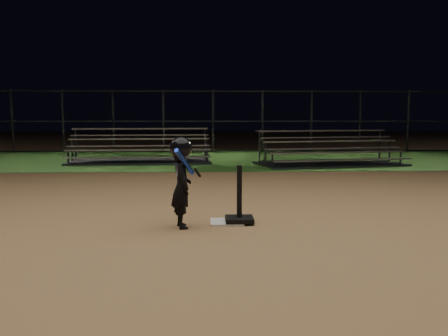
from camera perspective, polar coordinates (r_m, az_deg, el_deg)
ground at (r=6.66m, az=0.32°, el=-6.50°), size 80.00×80.00×0.00m
grass_strip at (r=16.56m, az=-1.14°, el=1.14°), size 60.00×8.00×0.01m
home_plate at (r=6.66m, az=0.32°, el=-6.40°), size 0.45×0.45×0.02m
batting_tee at (r=6.61m, az=1.83°, el=-5.15°), size 0.38×0.38×0.77m
child_batter at (r=6.29m, az=-5.06°, el=-1.38°), size 0.44×0.62×1.20m
bleacher_left at (r=15.43m, az=-9.93°, el=1.48°), size 4.50×2.42×1.07m
bleacher_right at (r=14.71m, az=12.46°, el=1.17°), size 4.53×2.84×1.03m
backstop_fence at (r=19.50m, az=-1.30°, el=5.56°), size 20.08×0.08×2.50m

